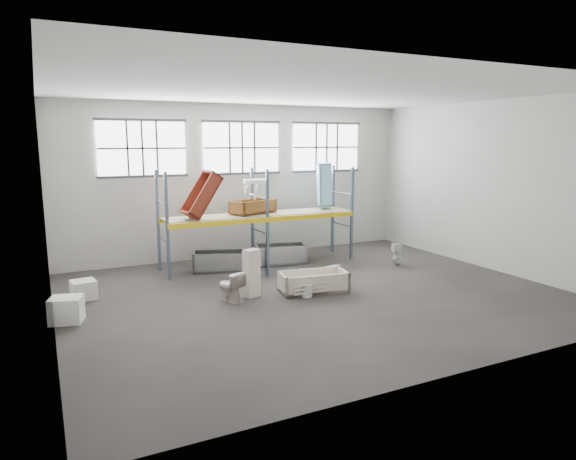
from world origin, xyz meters
TOP-DOWN VIEW (x-y plane):
  - floor at (0.00, 0.00)m, footprint 12.00×10.00m
  - ceiling at (0.00, 0.00)m, footprint 12.00×10.00m
  - wall_back at (0.00, 5.05)m, footprint 12.00×0.10m
  - wall_front at (0.00, -5.05)m, footprint 12.00×0.10m
  - wall_left at (-6.05, 0.00)m, footprint 0.10×10.00m
  - wall_right at (6.05, 0.00)m, footprint 0.10×10.00m
  - window_left at (-3.20, 4.94)m, footprint 2.60×0.04m
  - window_mid at (0.00, 4.94)m, footprint 2.60×0.04m
  - window_right at (3.20, 4.94)m, footprint 2.60×0.04m
  - rack_upright_la at (-3.00, 2.90)m, footprint 0.08×0.08m
  - rack_upright_lb at (-3.00, 4.10)m, footprint 0.08×0.08m
  - rack_upright_ma at (0.00, 2.90)m, footprint 0.08×0.08m
  - rack_upright_mb at (0.00, 4.10)m, footprint 0.08×0.08m
  - rack_upright_ra at (3.00, 2.90)m, footprint 0.08×0.08m
  - rack_upright_rb at (3.00, 4.10)m, footprint 0.08×0.08m
  - rack_beam_front at (0.00, 2.90)m, footprint 6.00×0.10m
  - rack_beam_back at (0.00, 4.10)m, footprint 6.00×0.10m
  - shelf_deck at (0.00, 3.50)m, footprint 5.90×1.10m
  - wet_patch at (0.00, 2.70)m, footprint 1.80×1.80m
  - bathtub_beige at (0.08, 0.18)m, footprint 1.83×1.08m
  - cistern_spare at (0.97, 0.65)m, footprint 0.42×0.27m
  - sink_in_tub at (0.69, 0.69)m, footprint 0.51×0.51m
  - toilet_beige at (-2.11, 0.34)m, footprint 0.63×0.82m
  - cistern_tall at (-1.51, 0.46)m, footprint 0.45×0.38m
  - toilet_white at (3.80, 1.49)m, footprint 0.39×0.39m
  - steel_tub_left at (-1.40, 3.27)m, footprint 1.72×1.19m
  - steel_tub_right at (0.64, 3.34)m, footprint 1.73×1.11m
  - rust_tub_flat at (-0.17, 3.62)m, footprint 1.59×1.18m
  - rust_tub_tilted at (-1.90, 3.29)m, footprint 1.24×0.86m
  - sink_on_shelf at (-0.20, 3.39)m, footprint 0.79×0.66m
  - blue_tub_upright at (2.41, 3.70)m, footprint 0.65×0.78m
  - bucket at (-0.30, -0.16)m, footprint 0.32×0.32m
  - carton_near at (-5.74, 0.51)m, footprint 0.77×0.71m
  - carton_far at (-5.28, 2.09)m, footprint 0.62×0.62m

SIDE VIEW (x-z plane):
  - floor at x=0.00m, z-range -0.10..0.00m
  - wet_patch at x=0.00m, z-range 0.00..0.00m
  - bucket at x=-0.30m, z-range 0.00..0.32m
  - sink_in_tub at x=0.69m, z-range 0.08..0.24m
  - carton_far at x=-5.28m, z-range 0.00..0.46m
  - bathtub_beige at x=0.08m, z-range 0.00..0.51m
  - carton_near at x=-5.74m, z-range 0.00..0.55m
  - cistern_spare at x=0.97m, z-range 0.10..0.46m
  - steel_tub_left at x=-1.40m, z-range 0.00..0.57m
  - steel_tub_right at x=0.64m, z-range 0.00..0.59m
  - toilet_white at x=3.80m, z-range 0.00..0.70m
  - toilet_beige at x=-2.11m, z-range 0.00..0.74m
  - cistern_tall at x=-1.51m, z-range 0.00..1.19m
  - rack_upright_la at x=-3.00m, z-range 0.00..3.00m
  - rack_upright_lb at x=-3.00m, z-range 0.00..3.00m
  - rack_upright_ma at x=0.00m, z-range 0.00..3.00m
  - rack_upright_mb at x=0.00m, z-range 0.00..3.00m
  - rack_upright_ra at x=3.00m, z-range 0.00..3.00m
  - rack_upright_rb at x=3.00m, z-range 0.00..3.00m
  - rack_beam_front at x=0.00m, z-range 1.43..1.57m
  - rack_beam_back at x=0.00m, z-range 1.43..1.57m
  - shelf_deck at x=0.00m, z-range 1.57..1.59m
  - rust_tub_flat at x=-0.17m, z-range 1.62..2.02m
  - sink_on_shelf at x=-0.20m, z-range 1.78..2.41m
  - rust_tub_tilted at x=-1.90m, z-range 1.60..2.99m
  - blue_tub_upright at x=2.41m, z-range 1.68..3.11m
  - wall_back at x=0.00m, z-range 0.00..5.00m
  - wall_front at x=0.00m, z-range 0.00..5.00m
  - wall_left at x=-6.05m, z-range 0.00..5.00m
  - wall_right at x=6.05m, z-range 0.00..5.00m
  - window_left at x=-3.20m, z-range 2.80..4.40m
  - window_mid at x=0.00m, z-range 2.80..4.40m
  - window_right at x=3.20m, z-range 2.80..4.40m
  - ceiling at x=0.00m, z-range 5.00..5.10m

